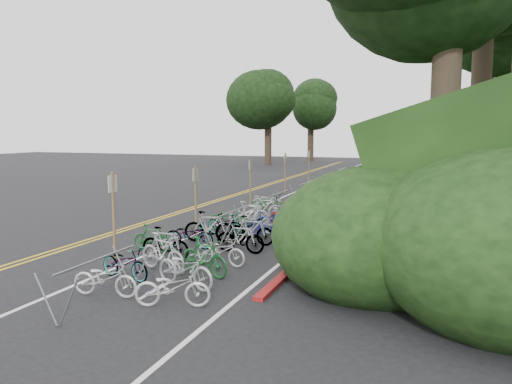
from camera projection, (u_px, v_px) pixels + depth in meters
ground at (103, 258)px, 15.03m from camera, size 120.00×120.00×0.00m
road_markings at (245, 210)px, 24.23m from camera, size 7.47×80.00×0.01m
red_curb at (356, 209)px, 24.26m from camera, size 0.25×28.00×0.10m
embankment at (506, 153)px, 28.04m from camera, size 14.30×48.14×9.11m
tree_cluster at (452, 3)px, 30.81m from camera, size 32.64×54.20×18.73m
bike_rack_front at (98, 271)px, 10.88m from camera, size 1.09×2.73×1.07m
bike_racks_rest at (307, 188)px, 26.02m from camera, size 1.14×23.00×1.17m
signpost_near at (113, 210)px, 14.61m from camera, size 0.08×0.40×2.65m
signposts_rest at (270, 174)px, 27.70m from camera, size 0.08×18.40×2.50m
bike_front at (152, 238)px, 15.91m from camera, size 0.52×1.46×0.86m
bike_valet at (239, 226)px, 17.55m from camera, size 3.35×15.00×1.08m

